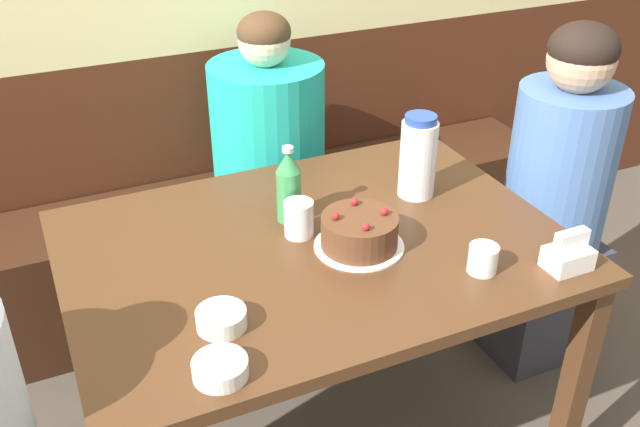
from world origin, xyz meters
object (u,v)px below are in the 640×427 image
bowl_soup_white (221,319)px  person_teal_shirt (553,208)px  glass_water_tall (483,259)px  glass_tumbler_short (299,219)px  soju_bottle (289,186)px  person_grey_tee (270,173)px  bench_seat (229,247)px  water_pitcher (418,157)px  bowl_rice_small (220,368)px  napkin_holder (568,255)px  birthday_cake (359,232)px

bowl_soup_white → person_teal_shirt: person_teal_shirt is taller
glass_water_tall → glass_tumbler_short: size_ratio=0.74×
soju_bottle → person_grey_tee: bearing=74.8°
glass_water_tall → bowl_soup_white: bearing=174.6°
bench_seat → water_pitcher: water_pitcher is taller
bowl_rice_small → person_grey_tee: (0.52, 1.10, -0.19)m
glass_water_tall → bench_seat: bearing=105.9°
water_pitcher → person_teal_shirt: size_ratio=0.21×
soju_bottle → bowl_soup_white: size_ratio=1.95×
water_pitcher → napkin_holder: size_ratio=2.25×
glass_tumbler_short → person_grey_tee: (0.17, 0.67, -0.22)m
bench_seat → person_grey_tee: bearing=-36.9°
bowl_soup_white → person_grey_tee: 1.08m
birthday_cake → water_pitcher: (0.28, 0.19, 0.08)m
bowl_soup_white → glass_water_tall: 0.65m
napkin_holder → glass_tumbler_short: (-0.54, 0.41, 0.01)m
birthday_cake → napkin_holder: (0.42, -0.29, -0.01)m
bowl_rice_small → soju_bottle: bearing=54.9°
glass_water_tall → person_grey_tee: size_ratio=0.06×
napkin_holder → glass_tumbler_short: 0.68m
birthday_cake → bowl_rice_small: bearing=-146.9°
bowl_soup_white → glass_water_tall: (0.65, -0.06, 0.01)m
soju_bottle → person_teal_shirt: 0.96m
person_grey_tee → soju_bottle: bearing=-15.2°
birthday_cake → person_teal_shirt: size_ratio=0.20×
person_teal_shirt → glass_tumbler_short: bearing=2.9°
bench_seat → napkin_holder: bearing=-66.5°
birthday_cake → person_teal_shirt: (0.81, 0.17, -0.21)m
napkin_holder → bench_seat: bearing=113.5°
birthday_cake → napkin_holder: 0.52m
bench_seat → birthday_cake: 1.06m
bench_seat → bowl_rice_small: (-0.38, -1.21, 0.53)m
birthday_cake → glass_water_tall: birthday_cake is taller
bench_seat → soju_bottle: size_ratio=12.27×
bowl_rice_small → birthday_cake: bearing=33.1°
water_pitcher → soju_bottle: (-0.39, 0.02, -0.02)m
napkin_holder → water_pitcher: bearing=106.8°
glass_water_tall → birthday_cake: bearing=135.7°
glass_water_tall → person_grey_tee: (-0.18, 1.01, -0.20)m
bowl_rice_small → person_teal_shirt: person_teal_shirt is taller
soju_bottle → napkin_holder: soju_bottle is taller
water_pitcher → bowl_rice_small: size_ratio=2.16×
glass_tumbler_short → glass_water_tall: bearing=-44.7°
bowl_rice_small → person_grey_tee: size_ratio=0.10×
water_pitcher → person_grey_tee: size_ratio=0.21×
glass_water_tall → glass_tumbler_short: (-0.34, 0.34, 0.01)m
glass_water_tall → person_grey_tee: person_grey_tee is taller
napkin_holder → glass_water_tall: napkin_holder is taller
birthday_cake → soju_bottle: bearing=118.6°
water_pitcher → bowl_soup_white: size_ratio=2.20×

